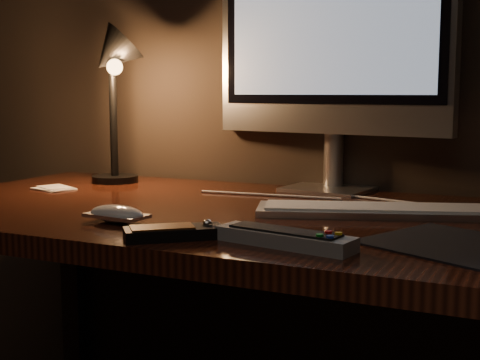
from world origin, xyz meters
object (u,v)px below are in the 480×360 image
at_px(media_remote, 174,232).
at_px(mouse, 117,216).
at_px(desk, 278,266).
at_px(keyboard, 374,210).
at_px(tv_remote, 285,238).
at_px(desk_lamp, 113,76).
at_px(monitor, 331,35).

bearing_deg(media_remote, mouse, 115.63).
distance_m(desk, media_remote, 0.39).
bearing_deg(mouse, media_remote, -17.88).
xyz_separation_m(keyboard, tv_remote, (-0.06, -0.33, 0.00)).
relative_size(desk, desk_lamp, 3.88).
height_order(tv_remote, desk_lamp, desk_lamp).
relative_size(keyboard, media_remote, 2.84).
bearing_deg(mouse, monitor, 73.45).
bearing_deg(tv_remote, desk_lamp, 154.51).
height_order(monitor, mouse, monitor).
bearing_deg(desk_lamp, monitor, 36.12).
xyz_separation_m(monitor, media_remote, (-0.07, -0.62, -0.36)).
bearing_deg(media_remote, keyboard, 15.93).
height_order(monitor, media_remote, monitor).
height_order(desk, desk_lamp, desk_lamp).
height_order(desk, tv_remote, tv_remote).
bearing_deg(monitor, tv_remote, -70.13).
bearing_deg(desk, desk_lamp, 165.44).
height_order(monitor, tv_remote, monitor).
distance_m(tv_remote, desk_lamp, 0.85).
height_order(keyboard, mouse, mouse).
xyz_separation_m(keyboard, desk_lamp, (-0.71, 0.14, 0.27)).
relative_size(monitor, media_remote, 3.90).
bearing_deg(keyboard, desk_lamp, 150.57).
distance_m(keyboard, desk_lamp, 0.78).
height_order(media_remote, tv_remote, same).
distance_m(monitor, media_remote, 0.72).
xyz_separation_m(mouse, media_remote, (0.17, -0.08, -0.00)).
height_order(desk, keyboard, keyboard).
bearing_deg(media_remote, tv_remote, -30.95).
distance_m(keyboard, mouse, 0.50).
relative_size(desk, tv_remote, 6.78).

